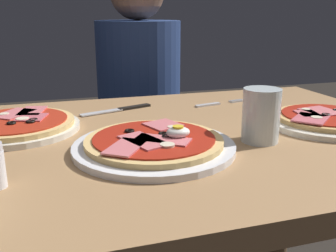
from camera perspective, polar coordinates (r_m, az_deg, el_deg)
name	(u,v)px	position (r m, az deg, el deg)	size (l,w,h in m)	color
dining_table	(188,192)	(0.87, 2.98, -9.59)	(1.05, 0.75, 0.77)	#9E754C
pizza_foreground	(154,144)	(0.71, -2.02, -2.61)	(0.30, 0.30, 0.05)	white
pizza_across_left	(326,120)	(0.94, 22.24, 0.84)	(0.27, 0.27, 0.03)	silver
pizza_across_right	(16,125)	(0.89, -21.47, 0.12)	(0.27, 0.27, 0.03)	silver
water_glass_near	(261,119)	(0.77, 13.46, 1.03)	(0.07, 0.07, 0.10)	silver
fork	(216,104)	(1.07, 7.13, 3.27)	(0.16, 0.05, 0.00)	silver
knife	(121,109)	(1.01, -6.85, 2.48)	(0.19, 0.08, 0.01)	silver
diner_person	(140,128)	(1.56, -4.15, -0.37)	(0.32, 0.32, 1.18)	black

